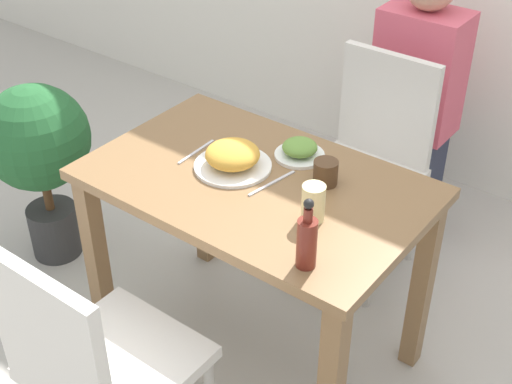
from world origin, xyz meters
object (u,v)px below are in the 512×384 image
object	(u,v)px
chair_near	(93,362)
juice_glass	(313,203)
food_plate	(233,157)
chair_far	(369,155)
drink_cup	(326,173)
potted_plant_left	(38,149)
person_figure	(415,100)
side_plate	(300,150)
sauce_bottle	(307,240)

from	to	relation	value
chair_near	juice_glass	bearing A→B (deg)	-115.07
food_plate	chair_far	bearing A→B (deg)	79.35
drink_cup	potted_plant_left	bearing A→B (deg)	-171.26
person_figure	food_plate	bearing A→B (deg)	-96.70
chair_near	juice_glass	xyz separation A→B (m)	(0.29, 0.62, 0.30)
food_plate	potted_plant_left	world-z (taller)	food_plate
food_plate	side_plate	distance (m)	0.22
food_plate	sauce_bottle	size ratio (longest dim) A/B	1.18
chair_near	potted_plant_left	bearing A→B (deg)	-31.80
sauce_bottle	chair_near	bearing A→B (deg)	-131.54
chair_near	chair_far	size ratio (longest dim) A/B	1.00
chair_far	drink_cup	world-z (taller)	chair_far
sauce_bottle	potted_plant_left	bearing A→B (deg)	172.80
drink_cup	side_plate	bearing A→B (deg)	151.60
food_plate	sauce_bottle	bearing A→B (deg)	-29.63
chair_far	food_plate	xyz separation A→B (m)	(-0.13, -0.69, 0.28)
person_figure	sauce_bottle	bearing A→B (deg)	-76.19
sauce_bottle	person_figure	bearing A→B (deg)	103.81
drink_cup	juice_glass	distance (m)	0.19
potted_plant_left	person_figure	xyz separation A→B (m)	(1.04, 1.15, 0.07)
food_plate	person_figure	xyz separation A→B (m)	(0.13, 1.06, -0.20)
chair_far	food_plate	bearing A→B (deg)	-100.65
potted_plant_left	chair_near	bearing A→B (deg)	-31.80
drink_cup	chair_far	bearing A→B (deg)	104.60
side_plate	drink_cup	xyz separation A→B (m)	(0.15, -0.08, 0.01)
chair_near	side_plate	size ratio (longest dim) A/B	5.39
chair_far	juice_glass	bearing A→B (deg)	-73.67
drink_cup	sauce_bottle	world-z (taller)	sauce_bottle
side_plate	sauce_bottle	size ratio (longest dim) A/B	0.78
chair_near	drink_cup	size ratio (longest dim) A/B	11.22
juice_glass	sauce_bottle	size ratio (longest dim) A/B	0.54
chair_near	juice_glass	world-z (taller)	chair_near
sauce_bottle	drink_cup	bearing A→B (deg)	115.26
chair_near	potted_plant_left	distance (m)	1.15
chair_far	juice_glass	xyz separation A→B (m)	(0.22, -0.76, 0.30)
person_figure	juice_glass	bearing A→B (deg)	-78.74
chair_near	side_plate	world-z (taller)	chair_near
juice_glass	potted_plant_left	world-z (taller)	juice_glass
side_plate	food_plate	bearing A→B (deg)	-126.00
potted_plant_left	drink_cup	bearing A→B (deg)	8.74
juice_glass	drink_cup	bearing A→B (deg)	111.84
sauce_bottle	potted_plant_left	distance (m)	1.41
potted_plant_left	person_figure	bearing A→B (deg)	47.81
food_plate	side_plate	size ratio (longest dim) A/B	1.51
food_plate	juice_glass	distance (m)	0.36
chair_near	sauce_bottle	distance (m)	0.67
food_plate	potted_plant_left	distance (m)	0.96
side_plate	drink_cup	size ratio (longest dim) A/B	2.08
chair_near	side_plate	distance (m)	0.92
chair_near	person_figure	size ratio (longest dim) A/B	0.75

